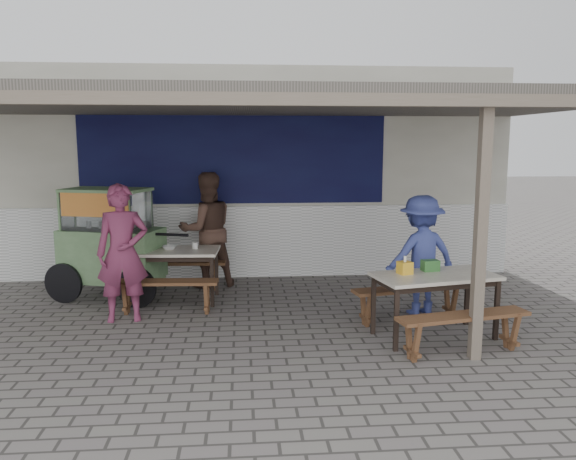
{
  "coord_description": "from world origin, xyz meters",
  "views": [
    {
      "loc": [
        -0.07,
        -6.36,
        2.25
      ],
      "look_at": [
        0.53,
        0.9,
        1.11
      ],
      "focal_mm": 35.0,
      "sensor_mm": 36.0,
      "label": 1
    }
  ],
  "objects_px": {
    "patron_right_table": "(421,255)",
    "bench_left_wall": "(181,269)",
    "condiment_jar": "(195,245)",
    "bench_right_wall": "(409,296)",
    "condiment_bowl": "(170,248)",
    "donation_box": "(430,265)",
    "bench_right_street": "(463,324)",
    "vendor_cart": "(110,239)",
    "patron_wall_side": "(207,230)",
    "patron_street_side": "(123,253)",
    "tissue_box": "(405,268)",
    "table_right": "(435,281)",
    "table_left": "(174,255)",
    "bench_left_street": "(166,289)"
  },
  "relations": [
    {
      "from": "patron_street_side",
      "to": "patron_wall_side",
      "type": "bearing_deg",
      "value": 51.16
    },
    {
      "from": "donation_box",
      "to": "condiment_jar",
      "type": "relative_size",
      "value": 2.16
    },
    {
      "from": "bench_right_street",
      "to": "table_right",
      "type": "bearing_deg",
      "value": 90.0
    },
    {
      "from": "bench_left_wall",
      "to": "vendor_cart",
      "type": "bearing_deg",
      "value": -154.89
    },
    {
      "from": "tissue_box",
      "to": "condiment_bowl",
      "type": "height_order",
      "value": "tissue_box"
    },
    {
      "from": "bench_left_street",
      "to": "condiment_jar",
      "type": "distance_m",
      "value": 0.88
    },
    {
      "from": "table_right",
      "to": "patron_wall_side",
      "type": "xyz_separation_m",
      "value": [
        -2.77,
        2.58,
        0.23
      ]
    },
    {
      "from": "donation_box",
      "to": "bench_left_street",
      "type": "bearing_deg",
      "value": 162.94
    },
    {
      "from": "table_left",
      "to": "patron_wall_side",
      "type": "distance_m",
      "value": 0.94
    },
    {
      "from": "tissue_box",
      "to": "bench_right_street",
      "type": "bearing_deg",
      "value": -53.39
    },
    {
      "from": "tissue_box",
      "to": "condiment_jar",
      "type": "bearing_deg",
      "value": 144.94
    },
    {
      "from": "patron_street_side",
      "to": "bench_right_wall",
      "type": "bearing_deg",
      "value": -14.3
    },
    {
      "from": "bench_left_street",
      "to": "vendor_cart",
      "type": "relative_size",
      "value": 0.67
    },
    {
      "from": "patron_wall_side",
      "to": "donation_box",
      "type": "height_order",
      "value": "patron_wall_side"
    },
    {
      "from": "bench_left_street",
      "to": "bench_right_street",
      "type": "distance_m",
      "value": 3.77
    },
    {
      "from": "bench_left_wall",
      "to": "donation_box",
      "type": "xyz_separation_m",
      "value": [
        3.15,
        -2.2,
        0.48
      ]
    },
    {
      "from": "bench_left_street",
      "to": "condiment_bowl",
      "type": "xyz_separation_m",
      "value": [
        -0.02,
        0.64,
        0.44
      ]
    },
    {
      "from": "bench_left_wall",
      "to": "condiment_bowl",
      "type": "bearing_deg",
      "value": -95.82
    },
    {
      "from": "condiment_jar",
      "to": "bench_right_street",
      "type": "bearing_deg",
      "value": -38.72
    },
    {
      "from": "condiment_bowl",
      "to": "bench_left_wall",
      "type": "bearing_deg",
      "value": 80.92
    },
    {
      "from": "patron_street_side",
      "to": "condiment_bowl",
      "type": "xyz_separation_m",
      "value": [
        0.48,
        0.87,
        -0.1
      ]
    },
    {
      "from": "bench_right_wall",
      "to": "condiment_bowl",
      "type": "relative_size",
      "value": 7.39
    },
    {
      "from": "patron_street_side",
      "to": "donation_box",
      "type": "bearing_deg",
      "value": -20.08
    },
    {
      "from": "condiment_jar",
      "to": "condiment_bowl",
      "type": "height_order",
      "value": "condiment_jar"
    },
    {
      "from": "bench_right_street",
      "to": "condiment_bowl",
      "type": "height_order",
      "value": "condiment_bowl"
    },
    {
      "from": "tissue_box",
      "to": "bench_left_street",
      "type": "bearing_deg",
      "value": 158.81
    },
    {
      "from": "donation_box",
      "to": "condiment_jar",
      "type": "height_order",
      "value": "donation_box"
    },
    {
      "from": "bench_left_street",
      "to": "tissue_box",
      "type": "xyz_separation_m",
      "value": [
        2.88,
        -1.12,
        0.49
      ]
    },
    {
      "from": "vendor_cart",
      "to": "condiment_jar",
      "type": "bearing_deg",
      "value": 9.65
    },
    {
      "from": "bench_left_wall",
      "to": "patron_wall_side",
      "type": "bearing_deg",
      "value": 29.99
    },
    {
      "from": "bench_left_wall",
      "to": "condiment_jar",
      "type": "relative_size",
      "value": 15.22
    },
    {
      "from": "patron_right_table",
      "to": "tissue_box",
      "type": "height_order",
      "value": "patron_right_table"
    },
    {
      "from": "bench_left_street",
      "to": "donation_box",
      "type": "relative_size",
      "value": 7.06
    },
    {
      "from": "patron_street_side",
      "to": "patron_right_table",
      "type": "distance_m",
      "value": 3.85
    },
    {
      "from": "bench_left_wall",
      "to": "bench_right_street",
      "type": "distance_m",
      "value": 4.41
    },
    {
      "from": "condiment_bowl",
      "to": "donation_box",
      "type": "bearing_deg",
      "value": -26.64
    },
    {
      "from": "patron_wall_side",
      "to": "tissue_box",
      "type": "distance_m",
      "value": 3.5
    },
    {
      "from": "bench_right_street",
      "to": "patron_street_side",
      "type": "relative_size",
      "value": 0.87
    },
    {
      "from": "bench_left_wall",
      "to": "bench_right_street",
      "type": "xyz_separation_m",
      "value": [
        3.28,
        -2.96,
        0.01
      ]
    },
    {
      "from": "vendor_cart",
      "to": "donation_box",
      "type": "xyz_separation_m",
      "value": [
        4.11,
        -1.82,
        -0.06
      ]
    },
    {
      "from": "patron_right_table",
      "to": "bench_left_wall",
      "type": "bearing_deg",
      "value": -37.66
    },
    {
      "from": "donation_box",
      "to": "condiment_bowl",
      "type": "xyz_separation_m",
      "value": [
        -3.25,
        1.63,
        -0.04
      ]
    },
    {
      "from": "vendor_cart",
      "to": "patron_wall_side",
      "type": "distance_m",
      "value": 1.47
    },
    {
      "from": "table_right",
      "to": "patron_wall_side",
      "type": "distance_m",
      "value": 3.79
    },
    {
      "from": "patron_street_side",
      "to": "patron_wall_side",
      "type": "distance_m",
      "value": 1.9
    },
    {
      "from": "table_right",
      "to": "bench_right_wall",
      "type": "relative_size",
      "value": 0.99
    },
    {
      "from": "patron_wall_side",
      "to": "condiment_bowl",
      "type": "xyz_separation_m",
      "value": [
        -0.48,
        -0.77,
        -0.13
      ]
    },
    {
      "from": "patron_street_side",
      "to": "vendor_cart",
      "type": "bearing_deg",
      "value": 101.73
    },
    {
      "from": "vendor_cart",
      "to": "tissue_box",
      "type": "relative_size",
      "value": 14.33
    },
    {
      "from": "table_left",
      "to": "bench_right_street",
      "type": "relative_size",
      "value": 0.86
    }
  ]
}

